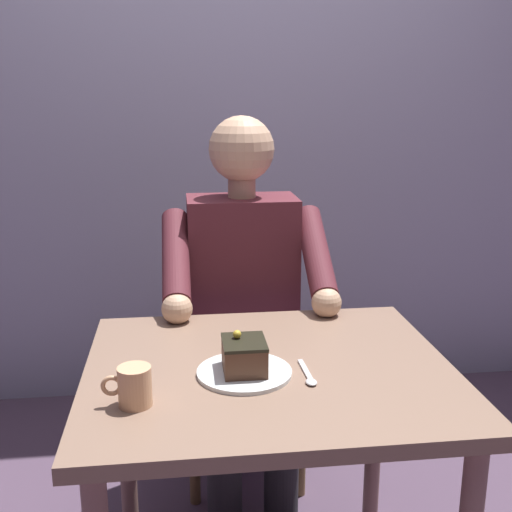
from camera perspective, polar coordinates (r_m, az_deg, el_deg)
cafe_rear_panel at (r=2.79m, az=-2.99°, el=17.73°), size 6.40×0.12×3.00m
dining_table at (r=1.59m, az=1.17°, el=-12.94°), size 0.89×0.76×0.70m
chair at (r=2.30m, az=-1.46°, el=-7.15°), size 0.42×0.42×0.90m
seated_person at (r=2.08m, az=-1.03°, el=-4.48°), size 0.53×0.58×1.28m
dessert_plate at (r=1.50m, az=-1.07°, el=-10.49°), size 0.22×0.22×0.01m
cake_slice at (r=1.49m, az=-1.08°, el=-8.99°), size 0.10×0.12×0.09m
coffee_cup at (r=1.38m, az=-11.01°, el=-11.44°), size 0.11×0.07×0.09m
dessert_spoon at (r=1.49m, az=4.77°, el=-10.81°), size 0.03×0.14×0.01m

